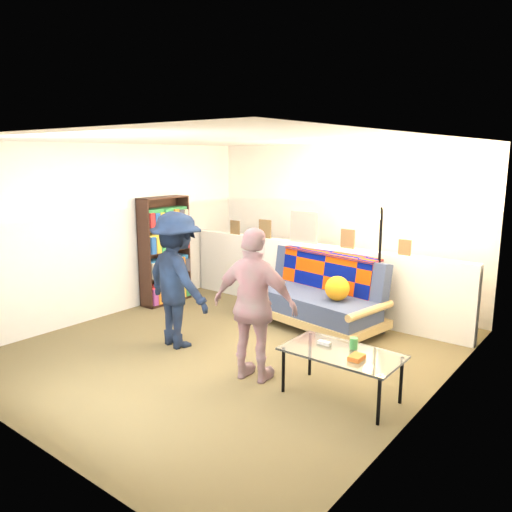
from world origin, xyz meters
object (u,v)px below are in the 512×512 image
at_px(futon_sofa, 316,296).
at_px(floor_lamp, 382,240).
at_px(bookshelf, 165,254).
at_px(person_left, 177,280).
at_px(person_right, 255,305).
at_px(coffee_table, 342,355).

xyz_separation_m(futon_sofa, floor_lamp, (0.78, 0.27, 0.80)).
height_order(bookshelf, person_left, bookshelf).
bearing_deg(bookshelf, futon_sofa, 12.45).
height_order(person_left, person_right, person_left).
height_order(coffee_table, person_right, person_right).
height_order(futon_sofa, coffee_table, futon_sofa).
bearing_deg(bookshelf, coffee_table, -17.05).
distance_m(bookshelf, person_right, 3.06).
relative_size(bookshelf, floor_lamp, 0.97).
xyz_separation_m(bookshelf, person_left, (1.47, -1.13, 0.04)).
relative_size(bookshelf, person_right, 1.05).
height_order(coffee_table, person_left, person_left).
xyz_separation_m(futon_sofa, person_right, (0.39, -1.83, 0.39)).
distance_m(floor_lamp, person_left, 2.59).
bearing_deg(floor_lamp, coffee_table, -75.41).
bearing_deg(coffee_table, person_right, -168.47).
height_order(bookshelf, coffee_table, bookshelf).
xyz_separation_m(bookshelf, person_right, (2.77, -1.30, 0.02)).
bearing_deg(futon_sofa, bookshelf, -167.55).
height_order(coffee_table, floor_lamp, floor_lamp).
xyz_separation_m(futon_sofa, person_left, (-0.90, -1.65, 0.41)).
bearing_deg(person_right, floor_lamp, -110.79).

